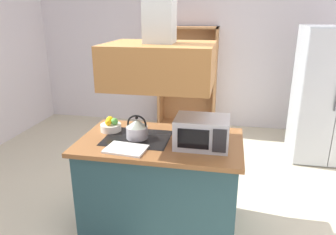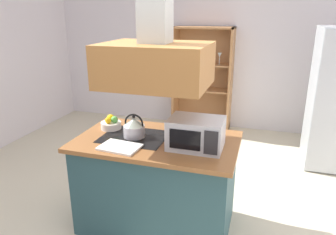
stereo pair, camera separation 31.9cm
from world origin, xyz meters
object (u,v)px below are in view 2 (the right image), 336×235
object	(u,v)px
dish_cabinet	(202,85)
microwave	(196,133)
fruit_bowl	(111,124)
kettle	(134,127)
cutting_board	(120,147)

from	to	relation	value
dish_cabinet	microwave	bearing A→B (deg)	-79.92
microwave	fruit_bowl	bearing A→B (deg)	167.63
kettle	cutting_board	distance (m)	0.29
dish_cabinet	fruit_bowl	world-z (taller)	dish_cabinet
fruit_bowl	dish_cabinet	bearing A→B (deg)	82.05
dish_cabinet	cutting_board	bearing A→B (deg)	-91.78
microwave	kettle	bearing A→B (deg)	173.66
microwave	fruit_bowl	xyz separation A→B (m)	(-0.91, 0.20, -0.08)
kettle	cutting_board	xyz separation A→B (m)	(-0.02, -0.28, -0.09)
kettle	cutting_board	bearing A→B (deg)	-93.99
cutting_board	kettle	bearing A→B (deg)	86.01
kettle	fruit_bowl	distance (m)	0.33
cutting_board	fruit_bowl	bearing A→B (deg)	124.98
kettle	fruit_bowl	size ratio (longest dim) A/B	1.11
cutting_board	microwave	distance (m)	0.67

